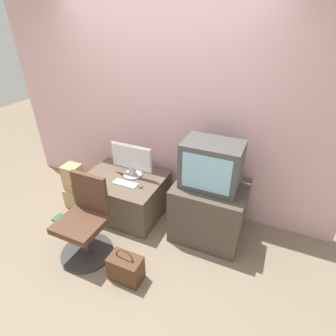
{
  "coord_description": "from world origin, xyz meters",
  "views": [
    {
      "loc": [
        1.35,
        -1.47,
        2.29
      ],
      "look_at": [
        0.29,
        0.9,
        0.77
      ],
      "focal_mm": 28.0,
      "sensor_mm": 36.0,
      "label": 1
    }
  ],
  "objects_px": {
    "cardboard_box_lower": "(77,196)",
    "handbag": "(126,268)",
    "crt_tv": "(211,165)",
    "book": "(63,219)",
    "mouse": "(141,187)",
    "main_monitor": "(132,161)",
    "office_chair": "(85,224)",
    "keyboard": "(125,184)"
  },
  "relations": [
    {
      "from": "crt_tv",
      "to": "office_chair",
      "type": "bearing_deg",
      "value": -144.04
    },
    {
      "from": "keyboard",
      "to": "handbag",
      "type": "xyz_separation_m",
      "value": [
        0.47,
        -0.8,
        -0.38
      ]
    },
    {
      "from": "cardboard_box_lower",
      "to": "handbag",
      "type": "relative_size",
      "value": 0.68
    },
    {
      "from": "keyboard",
      "to": "office_chair",
      "type": "height_order",
      "value": "office_chair"
    },
    {
      "from": "handbag",
      "to": "office_chair",
      "type": "bearing_deg",
      "value": 165.58
    },
    {
      "from": "book",
      "to": "main_monitor",
      "type": "bearing_deg",
      "value": 39.95
    },
    {
      "from": "handbag",
      "to": "book",
      "type": "relative_size",
      "value": 1.64
    },
    {
      "from": "cardboard_box_lower",
      "to": "handbag",
      "type": "xyz_separation_m",
      "value": [
        1.25,
        -0.74,
        0.01
      ]
    },
    {
      "from": "book",
      "to": "office_chair",
      "type": "bearing_deg",
      "value": -21.2
    },
    {
      "from": "office_chair",
      "to": "handbag",
      "type": "relative_size",
      "value": 2.34
    },
    {
      "from": "keyboard",
      "to": "crt_tv",
      "type": "xyz_separation_m",
      "value": [
        1.0,
        0.14,
        0.42
      ]
    },
    {
      "from": "mouse",
      "to": "handbag",
      "type": "relative_size",
      "value": 0.13
    },
    {
      "from": "main_monitor",
      "to": "crt_tv",
      "type": "relative_size",
      "value": 0.93
    },
    {
      "from": "keyboard",
      "to": "cardboard_box_lower",
      "type": "xyz_separation_m",
      "value": [
        -0.78,
        -0.05,
        -0.39
      ]
    },
    {
      "from": "handbag",
      "to": "book",
      "type": "bearing_deg",
      "value": 161.9
    },
    {
      "from": "keyboard",
      "to": "handbag",
      "type": "relative_size",
      "value": 0.81
    },
    {
      "from": "office_chair",
      "to": "main_monitor",
      "type": "bearing_deg",
      "value": 84.85
    },
    {
      "from": "crt_tv",
      "to": "office_chair",
      "type": "relative_size",
      "value": 0.66
    },
    {
      "from": "main_monitor",
      "to": "cardboard_box_lower",
      "type": "xyz_separation_m",
      "value": [
        -0.76,
        -0.26,
        -0.59
      ]
    },
    {
      "from": "main_monitor",
      "to": "book",
      "type": "relative_size",
      "value": 2.36
    },
    {
      "from": "office_chair",
      "to": "cardboard_box_lower",
      "type": "bearing_deg",
      "value": 138.75
    },
    {
      "from": "mouse",
      "to": "handbag",
      "type": "height_order",
      "value": "mouse"
    },
    {
      "from": "keyboard",
      "to": "handbag",
      "type": "distance_m",
      "value": 1.0
    },
    {
      "from": "main_monitor",
      "to": "keyboard",
      "type": "xyz_separation_m",
      "value": [
        0.02,
        -0.21,
        -0.2
      ]
    },
    {
      "from": "keyboard",
      "to": "mouse",
      "type": "bearing_deg",
      "value": 2.83
    },
    {
      "from": "handbag",
      "to": "main_monitor",
      "type": "bearing_deg",
      "value": 115.95
    },
    {
      "from": "crt_tv",
      "to": "handbag",
      "type": "distance_m",
      "value": 1.34
    },
    {
      "from": "handbag",
      "to": "book",
      "type": "distance_m",
      "value": 1.29
    },
    {
      "from": "main_monitor",
      "to": "mouse",
      "type": "bearing_deg",
      "value": -41.21
    },
    {
      "from": "mouse",
      "to": "office_chair",
      "type": "relative_size",
      "value": 0.06
    },
    {
      "from": "handbag",
      "to": "cardboard_box_lower",
      "type": "bearing_deg",
      "value": 149.22
    },
    {
      "from": "crt_tv",
      "to": "keyboard",
      "type": "bearing_deg",
      "value": -171.89
    },
    {
      "from": "cardboard_box_lower",
      "to": "handbag",
      "type": "bearing_deg",
      "value": -30.78
    },
    {
      "from": "main_monitor",
      "to": "keyboard",
      "type": "bearing_deg",
      "value": -84.87
    },
    {
      "from": "office_chair",
      "to": "book",
      "type": "relative_size",
      "value": 3.84
    },
    {
      "from": "crt_tv",
      "to": "office_chair",
      "type": "distance_m",
      "value": 1.46
    },
    {
      "from": "mouse",
      "to": "main_monitor",
      "type": "bearing_deg",
      "value": 138.79
    },
    {
      "from": "office_chair",
      "to": "book",
      "type": "xyz_separation_m",
      "value": [
        -0.65,
        0.25,
        -0.37
      ]
    },
    {
      "from": "cardboard_box_lower",
      "to": "book",
      "type": "xyz_separation_m",
      "value": [
        0.03,
        -0.35,
        -0.12
      ]
    },
    {
      "from": "cardboard_box_lower",
      "to": "main_monitor",
      "type": "bearing_deg",
      "value": 19.01
    },
    {
      "from": "crt_tv",
      "to": "book",
      "type": "height_order",
      "value": "crt_tv"
    },
    {
      "from": "crt_tv",
      "to": "handbag",
      "type": "xyz_separation_m",
      "value": [
        -0.53,
        -0.94,
        -0.8
      ]
    }
  ]
}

